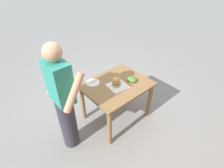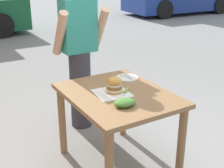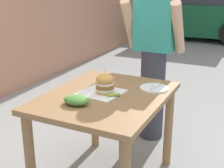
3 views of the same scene
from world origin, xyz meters
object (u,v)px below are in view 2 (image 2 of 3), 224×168
Objects in this scene: sandwich at (114,85)px; diner_across_table at (79,53)px; pickle_spear at (126,90)px; side_plate_with_forks at (127,78)px; patio_table at (118,106)px; side_salad at (125,102)px.

diner_across_table is (0.08, 0.87, 0.07)m from sandwich.
pickle_spear reaches higher than side_plate_with_forks.
sandwich is at bearing -140.07° from side_plate_with_forks.
patio_table is 5.86× the size of sandwich.
sandwich is at bearing -95.02° from diner_across_table.
patio_table is at bearing -51.16° from sandwich.
side_salad reaches higher than pickle_spear.
patio_table is at bearing -93.58° from diner_across_table.
diner_across_table reaches higher than side_plate_with_forks.
pickle_spear is (0.09, -0.05, -0.06)m from sandwich.
diner_across_table is at bearing 86.42° from patio_table.
side_salad is (-0.37, -0.52, 0.02)m from side_plate_with_forks.
side_salad is (-0.17, -0.23, 0.01)m from pickle_spear.
side_plate_with_forks is (0.28, 0.27, 0.13)m from patio_table.
diner_across_table reaches higher than patio_table.
sandwich reaches higher than patio_table.
patio_table is 0.41m from side_plate_with_forks.
diner_across_table is (0.15, 1.14, 0.11)m from side_salad.
side_plate_with_forks is 0.64m from side_salad.
patio_table is 0.20m from sandwich.
diner_across_table reaches higher than pickle_spear.
sandwich is 0.12m from pickle_spear.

